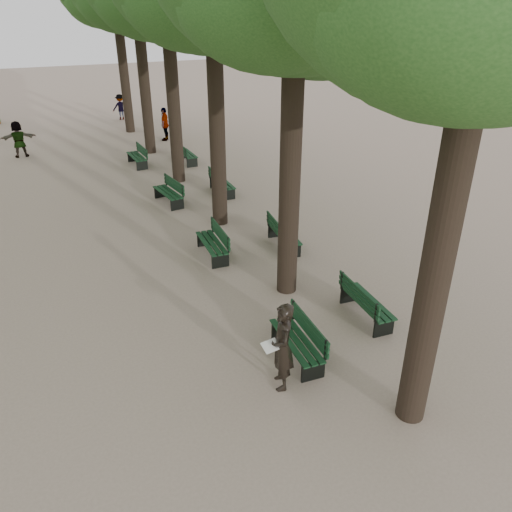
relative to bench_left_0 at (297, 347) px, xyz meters
name	(u,v)px	position (x,y,z in m)	size (l,w,h in m)	color
ground	(289,372)	(-0.37, -0.36, -0.27)	(120.00, 120.00, 0.00)	tan
bench_left_0	(297,347)	(0.00, 0.00, 0.00)	(0.68, 1.83, 0.92)	black
bench_left_1	(212,248)	(0.00, 5.32, 0.00)	(0.67, 1.83, 0.92)	black
bench_left_2	(169,197)	(0.00, 10.19, 0.00)	(0.81, 1.86, 0.92)	black
bench_left_3	(137,160)	(0.00, 15.59, 0.00)	(0.66, 1.83, 0.92)	black
bench_right_0	(366,308)	(2.27, 0.64, 0.00)	(0.70, 1.84, 0.92)	black
bench_right_1	(284,239)	(2.27, 4.99, 0.00)	(0.80, 1.86, 0.92)	black
bench_right_2	(222,187)	(2.27, 10.39, 0.00)	(0.63, 1.82, 0.92)	black
bench_right_3	(187,157)	(2.27, 15.09, 0.00)	(0.58, 1.80, 0.92)	black
man_with_map	(282,347)	(-0.70, -0.65, 0.67)	(0.73, 0.83, 1.89)	black
pedestrian_c	(165,124)	(2.50, 19.74, 0.62)	(1.05, 0.36, 1.78)	#262628
pedestrian_b	(120,107)	(1.32, 26.27, 0.52)	(1.03, 0.32, 1.59)	#262628
pedestrian_e	(19,139)	(-4.92, 19.49, 0.61)	(1.64, 0.35, 1.77)	#262628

